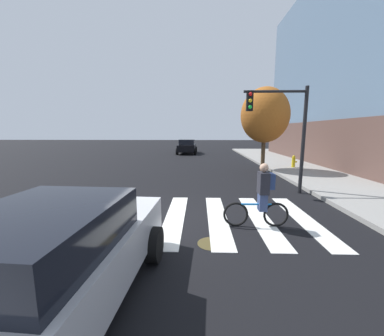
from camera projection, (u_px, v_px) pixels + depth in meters
ground_plane at (164, 217)px, 6.79m from camera, size 120.00×120.00×0.00m
crosswalk_stripes at (154, 217)px, 6.80m from camera, size 9.18×3.97×0.01m
manhole_cover at (212, 243)px, 5.19m from camera, size 0.64×0.64×0.01m
sedan_near at (51, 263)px, 2.97m from camera, size 2.36×4.69×1.59m
sedan_mid at (187, 146)px, 26.06m from camera, size 2.24×4.63×1.59m
cyclist at (261, 196)px, 5.99m from camera, size 1.71×0.36×1.69m
traffic_light_near at (283, 122)px, 9.00m from camera, size 2.47×0.28×4.20m
fire_hydrant at (294, 161)px, 15.15m from camera, size 0.33×0.22×0.78m
street_tree_near at (265, 115)px, 13.91m from camera, size 2.87×2.87×5.10m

